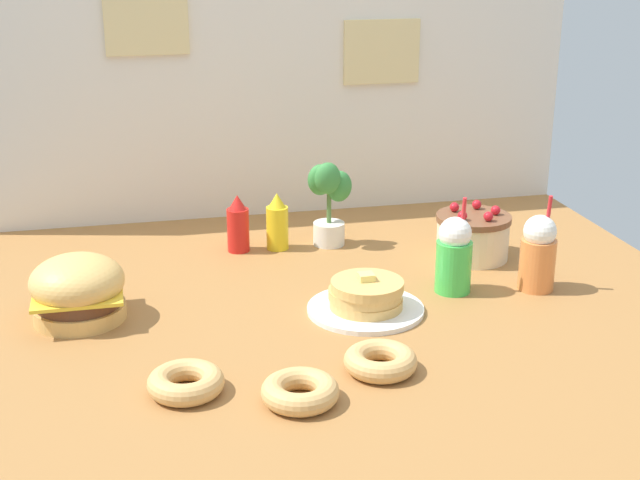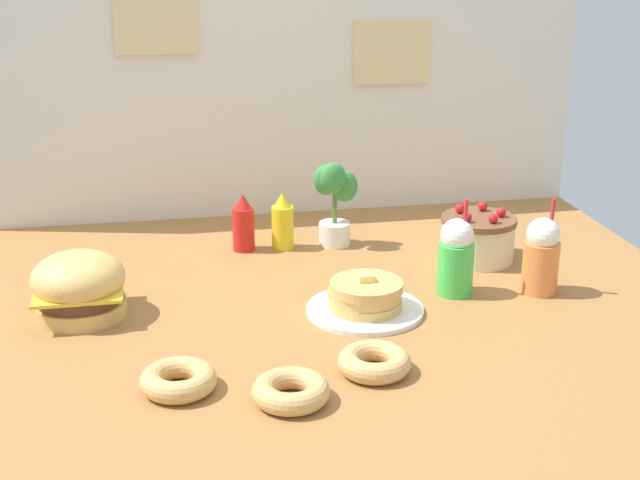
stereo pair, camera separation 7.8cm
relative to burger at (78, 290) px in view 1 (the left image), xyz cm
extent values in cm
cube|color=#9E6B38|center=(60.99, -11.87, -8.73)|extent=(195.57, 172.31, 2.00)
cube|color=silver|center=(60.99, 73.79, 39.41)|extent=(195.57, 3.00, 94.28)
cube|color=beige|center=(22.82, 71.69, 58.32)|extent=(24.93, 1.20, 25.91)
cube|color=beige|center=(96.33, 71.69, 44.19)|extent=(24.95, 1.20, 20.25)
cylinder|color=#DBA859|center=(0.00, 0.00, -5.81)|extent=(22.12, 22.12, 3.83)
cylinder|color=#59331E|center=(0.00, 0.00, -2.41)|extent=(20.35, 20.35, 2.98)
cube|color=yellow|center=(0.00, 0.00, -0.50)|extent=(21.02, 21.02, 0.85)
ellipsoid|color=#E5B260|center=(0.00, 0.00, 2.16)|extent=(22.57, 22.57, 12.76)
cylinder|color=white|center=(68.65, -11.12, -7.09)|extent=(28.93, 28.93, 1.28)
cylinder|color=#E0AD5B|center=(68.72, -11.31, -5.26)|extent=(18.09, 18.09, 2.38)
cylinder|color=#E0AD5B|center=(68.46, -11.07, -2.88)|extent=(18.11, 18.11, 2.38)
cylinder|color=#E0AD5B|center=(68.77, -11.65, -0.50)|extent=(17.95, 17.95, 2.38)
cube|color=#F7E072|center=(68.65, -11.12, 1.55)|extent=(3.74, 3.74, 1.70)
cylinder|color=beige|center=(108.63, 18.69, -2.20)|extent=(20.42, 20.42, 11.06)
cylinder|color=brown|center=(108.63, 18.69, 4.18)|extent=(21.24, 21.24, 1.70)
sphere|color=red|center=(114.67, 17.71, 6.40)|extent=(2.72, 2.72, 2.72)
sphere|color=red|center=(111.58, 24.06, 6.40)|extent=(2.72, 2.72, 2.72)
sphere|color=red|center=(104.40, 23.12, 6.40)|extent=(2.72, 2.72, 2.72)
sphere|color=red|center=(103.66, 15.10, 6.40)|extent=(2.72, 2.72, 2.72)
sphere|color=red|center=(110.40, 12.83, 6.40)|extent=(2.72, 2.72, 2.72)
cylinder|color=red|center=(44.16, 39.25, -1.35)|extent=(6.47, 6.47, 12.76)
cone|color=red|center=(44.16, 39.25, 7.16)|extent=(5.17, 5.17, 4.25)
cylinder|color=yellow|center=(55.63, 38.59, -1.35)|extent=(6.47, 6.47, 12.76)
cone|color=yellow|center=(55.63, 38.59, 7.16)|extent=(5.17, 5.17, 4.25)
cylinder|color=green|center=(94.26, -3.57, -0.92)|extent=(9.36, 9.36, 13.61)
sphere|color=white|center=(94.26, -3.57, 8.23)|extent=(8.51, 8.51, 8.51)
cylinder|color=red|center=(96.13, -3.57, 10.99)|extent=(1.02, 2.40, 13.65)
cylinder|color=orange|center=(116.12, -6.89, -0.92)|extent=(9.36, 9.36, 13.61)
sphere|color=white|center=(116.12, -6.89, 8.23)|extent=(8.51, 8.51, 8.51)
cylinder|color=red|center=(117.99, -6.89, 10.99)|extent=(1.02, 2.42, 13.65)
torus|color=tan|center=(21.96, -42.08, -5.35)|extent=(15.83, 15.83, 4.76)
torus|color=#D89ED8|center=(21.96, -42.08, -5.01)|extent=(15.11, 15.11, 4.05)
torus|color=tan|center=(43.92, -50.90, -5.35)|extent=(15.83, 15.83, 4.76)
torus|color=brown|center=(43.92, -50.90, -5.01)|extent=(15.11, 15.11, 4.05)
torus|color=tan|center=(63.33, -41.85, -5.35)|extent=(15.83, 15.83, 4.76)
torus|color=pink|center=(63.33, -41.85, -5.01)|extent=(15.11, 15.11, 4.05)
cylinder|color=white|center=(71.26, 38.80, -4.33)|extent=(9.36, 9.36, 6.81)
cylinder|color=#4C7238|center=(71.26, 38.80, 5.03)|extent=(1.36, 1.36, 11.91)
ellipsoid|color=#38843D|center=(74.23, 38.75, 10.14)|extent=(7.66, 5.11, 9.36)
ellipsoid|color=#38843D|center=(69.15, 40.91, 11.84)|extent=(7.66, 5.11, 9.36)
ellipsoid|color=#38843D|center=(70.14, 36.04, 13.54)|extent=(7.66, 5.11, 9.36)
camera|label=1|loc=(12.56, -205.86, 82.82)|focal=50.18mm
camera|label=2|loc=(20.17, -207.45, 82.82)|focal=50.18mm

